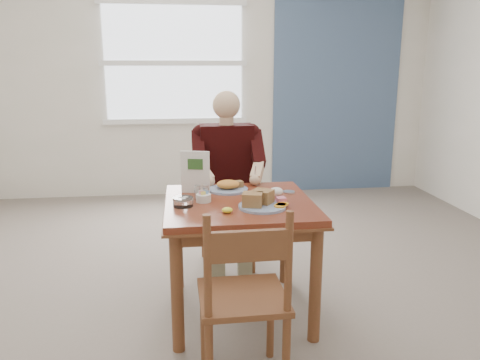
{
  "coord_description": "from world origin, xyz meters",
  "views": [
    {
      "loc": [
        -0.34,
        -2.76,
        1.55
      ],
      "look_at": [
        0.01,
        0.0,
        0.88
      ],
      "focal_mm": 35.0,
      "sensor_mm": 36.0,
      "label": 1
    }
  ],
  "objects": [
    {
      "name": "far_plate",
      "position": [
        -0.04,
        0.26,
        0.78
      ],
      "size": [
        0.32,
        0.32,
        0.07
      ],
      "color": "white",
      "rests_on": "table"
    },
    {
      "name": "accent_panel",
      "position": [
        1.6,
        2.98,
        1.4
      ],
      "size": [
        1.6,
        0.02,
        2.8
      ],
      "primitive_type": "cube",
      "color": "#455D80",
      "rests_on": "ground"
    },
    {
      "name": "metal_dish",
      "position": [
        0.35,
        0.15,
        0.76
      ],
      "size": [
        0.11,
        0.11,
        0.01
      ],
      "primitive_type": "cylinder",
      "rotation": [
        0.0,
        0.0,
        0.36
      ],
      "color": "silver",
      "rests_on": "table"
    },
    {
      "name": "floor",
      "position": [
        0.0,
        0.0,
        0.0
      ],
      "size": [
        6.0,
        6.0,
        0.0
      ],
      "primitive_type": "plane",
      "color": "#70665B",
      "rests_on": "ground"
    },
    {
      "name": "wall_back",
      "position": [
        0.0,
        3.0,
        1.4
      ],
      "size": [
        5.5,
        0.0,
        5.5
      ],
      "primitive_type": "plane",
      "rotation": [
        1.57,
        0.0,
        0.0
      ],
      "color": "white",
      "rests_on": "ground"
    },
    {
      "name": "lemon_wedge",
      "position": [
        -0.1,
        -0.24,
        0.77
      ],
      "size": [
        0.07,
        0.06,
        0.03
      ],
      "primitive_type": "ellipsoid",
      "rotation": [
        0.0,
        0.0,
        -0.23
      ],
      "color": "#F7FF35",
      "rests_on": "table"
    },
    {
      "name": "napkin",
      "position": [
        0.25,
        0.08,
        0.78
      ],
      "size": [
        0.11,
        0.09,
        0.06
      ],
      "primitive_type": "ellipsoid",
      "rotation": [
        0.0,
        0.0,
        -0.22
      ],
      "color": "white",
      "rests_on": "table"
    },
    {
      "name": "window",
      "position": [
        -0.4,
        2.97,
        1.6
      ],
      "size": [
        1.72,
        0.04,
        1.42
      ],
      "color": "white",
      "rests_on": "wall_back"
    },
    {
      "name": "table",
      "position": [
        0.0,
        0.0,
        0.64
      ],
      "size": [
        0.92,
        0.92,
        0.75
      ],
      "color": "maroon",
      "rests_on": "ground"
    },
    {
      "name": "caddy",
      "position": [
        -0.22,
        0.01,
        0.78
      ],
      "size": [
        0.1,
        0.1,
        0.07
      ],
      "color": "white",
      "rests_on": "table"
    },
    {
      "name": "chair_far",
      "position": [
        0.0,
        0.8,
        0.48
      ],
      "size": [
        0.42,
        0.42,
        0.95
      ],
      "color": "brown",
      "rests_on": "ground"
    },
    {
      "name": "diner",
      "position": [
        0.0,
        0.71,
        0.81
      ],
      "size": [
        0.53,
        0.56,
        1.39
      ],
      "color": "gray",
      "rests_on": "chair_far"
    },
    {
      "name": "chair_near",
      "position": [
        -0.07,
        -0.74,
        0.48
      ],
      "size": [
        0.43,
        0.43,
        0.95
      ],
      "color": "brown",
      "rests_on": "ground"
    },
    {
      "name": "creamer",
      "position": [
        -0.34,
        -0.07,
        0.78
      ],
      "size": [
        0.13,
        0.13,
        0.05
      ],
      "color": "white",
      "rests_on": "table"
    },
    {
      "name": "menu",
      "position": [
        -0.26,
        0.22,
        0.89
      ],
      "size": [
        0.19,
        0.06,
        0.28
      ],
      "color": "white",
      "rests_on": "table"
    },
    {
      "name": "shakers",
      "position": [
        -0.23,
        0.06,
        0.8
      ],
      "size": [
        0.09,
        0.04,
        0.09
      ],
      "color": "white",
      "rests_on": "table"
    },
    {
      "name": "near_plate",
      "position": [
        0.11,
        -0.15,
        0.78
      ],
      "size": [
        0.37,
        0.37,
        0.09
      ],
      "color": "white",
      "rests_on": "table"
    }
  ]
}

